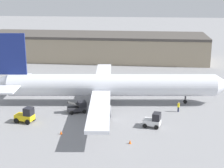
% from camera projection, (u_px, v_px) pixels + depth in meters
% --- Properties ---
extents(ground_plane, '(400.00, 400.00, 0.00)m').
position_uv_depth(ground_plane, '(112.00, 103.00, 62.47)').
color(ground_plane, gray).
extents(terminal_building, '(64.26, 17.14, 7.49)m').
position_uv_depth(terminal_building, '(95.00, 47.00, 101.08)').
color(terminal_building, gray).
rests_on(terminal_building, ground_plane).
extents(airplane, '(44.64, 39.50, 12.76)m').
position_uv_depth(airplane, '(106.00, 85.00, 61.56)').
color(airplane, silver).
rests_on(airplane, ground_plane).
extents(ground_crew_worker, '(0.38, 0.38, 1.72)m').
position_uv_depth(ground_crew_worker, '(178.00, 107.00, 57.98)').
color(ground_crew_worker, '#1E2338').
rests_on(ground_crew_worker, ground_plane).
extents(baggage_tug, '(2.82, 2.43, 2.26)m').
position_uv_depth(baggage_tug, '(153.00, 120.00, 51.58)').
color(baggage_tug, silver).
rests_on(baggage_tug, ground_plane).
extents(belt_loader_truck, '(3.50, 2.88, 1.94)m').
position_uv_depth(belt_loader_truck, '(78.00, 107.00, 57.76)').
color(belt_loader_truck, '#2D2D33').
rests_on(belt_loader_truck, ground_plane).
extents(pushback_tug, '(3.12, 2.36, 2.45)m').
position_uv_depth(pushback_tug, '(26.00, 116.00, 53.34)').
color(pushback_tug, yellow).
rests_on(pushback_tug, ground_plane).
extents(safety_cone_near, '(0.36, 0.36, 0.55)m').
position_uv_depth(safety_cone_near, '(61.00, 132.00, 49.11)').
color(safety_cone_near, '#EF590F').
rests_on(safety_cone_near, ground_plane).
extents(safety_cone_far, '(0.36, 0.36, 0.55)m').
position_uv_depth(safety_cone_far, '(130.00, 142.00, 46.12)').
color(safety_cone_far, '#EF590F').
rests_on(safety_cone_far, ground_plane).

